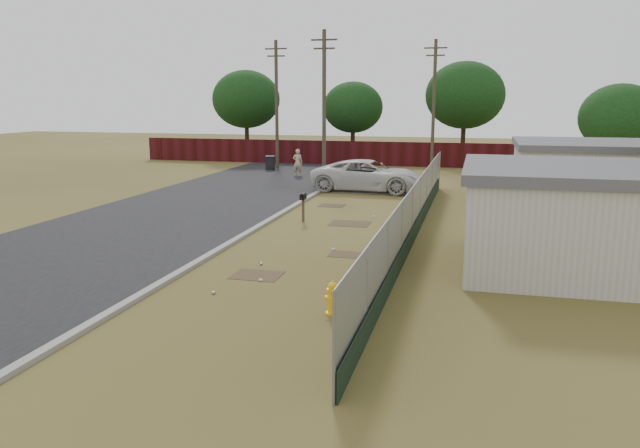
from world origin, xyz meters
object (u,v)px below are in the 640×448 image
(mailbox, at_px, (303,199))
(pedestrian, at_px, (298,162))
(trash_bin, at_px, (270,163))
(fire_hydrant, at_px, (333,299))
(pickup_truck, at_px, (369,176))

(mailbox, relative_size, pedestrian, 0.69)
(trash_bin, bearing_deg, mailbox, -67.14)
(fire_hydrant, bearing_deg, trash_bin, 111.55)
(pedestrian, bearing_deg, trash_bin, -51.00)
(mailbox, distance_m, trash_bin, 18.93)
(fire_hydrant, relative_size, pedestrian, 0.48)
(mailbox, height_order, pickup_truck, pickup_truck)
(pedestrian, bearing_deg, mailbox, 100.44)
(pedestrian, height_order, trash_bin, pedestrian)
(pedestrian, relative_size, trash_bin, 1.77)
(mailbox, xyz_separation_m, trash_bin, (-7.35, 17.44, -0.44))
(fire_hydrant, relative_size, trash_bin, 0.84)
(trash_bin, bearing_deg, pickup_truck, -44.33)
(trash_bin, bearing_deg, pedestrian, -44.33)
(fire_hydrant, bearing_deg, pickup_truck, 97.44)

